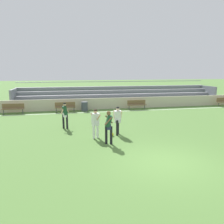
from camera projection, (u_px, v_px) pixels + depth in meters
The scene contains 13 objects.
ground_plane at pixel (165, 162), 9.08m from camera, with size 160.00×160.00×0.00m, color #517A38.
field_line_sideline at pixel (110, 112), 20.29m from camera, with size 44.00×0.12×0.01m, color white.
sideline_wall at pixel (107, 103), 21.63m from camera, with size 48.00×0.16×1.08m, color beige.
bleacher_stand at pixel (120, 95), 24.27m from camera, with size 21.83×3.23×2.48m.
bench_far_left at pixel (137, 104), 21.35m from camera, with size 1.80×0.40×0.90m.
bench_far_right at pixel (13, 108), 19.09m from camera, with size 1.80×0.40×0.90m.
bench_centre_sideline at pixel (65, 106), 19.98m from camera, with size 1.80×0.40×0.90m.
trash_bin at pixel (85, 106), 20.48m from camera, with size 0.59×0.59×0.86m, color #3D424C.
player_white_wide_right at pixel (118, 118), 12.83m from camera, with size 0.48×0.50×1.66m.
player_white_deep_cover at pixel (96, 121), 12.14m from camera, with size 0.52×0.69×1.64m.
player_dark_wide_left at pixel (65, 113), 14.18m from camera, with size 0.58×0.45×1.70m.
player_dark_challenging at pixel (109, 124), 11.16m from camera, with size 0.51×0.50×1.71m.
soccer_ball at pixel (112, 134), 12.66m from camera, with size 0.22×0.22×0.22m, color yellow.
Camera 1 is at (-3.90, -7.92, 3.69)m, focal length 35.58 mm.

